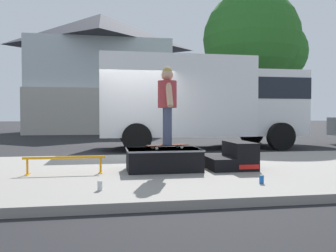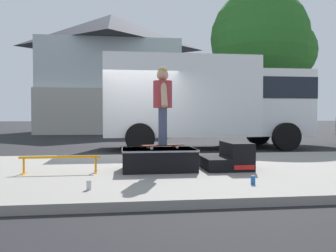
% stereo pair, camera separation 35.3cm
% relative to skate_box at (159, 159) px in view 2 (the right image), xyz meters
% --- Properties ---
extents(ground_plane, '(140.00, 140.00, 0.00)m').
position_rel_skate_box_xyz_m(ground_plane, '(-0.20, 3.23, -0.33)').
color(ground_plane, black).
extents(sidewalk_slab, '(50.00, 5.00, 0.12)m').
position_rel_skate_box_xyz_m(sidewalk_slab, '(-0.20, 0.23, -0.27)').
color(sidewalk_slab, gray).
rests_on(sidewalk_slab, ground).
extents(skate_box, '(1.33, 0.85, 0.40)m').
position_rel_skate_box_xyz_m(skate_box, '(0.00, 0.00, 0.00)').
color(skate_box, black).
rests_on(skate_box, sidewalk_slab).
extents(kicker_ramp, '(0.84, 0.88, 0.50)m').
position_rel_skate_box_xyz_m(kicker_ramp, '(1.33, -0.00, -0.00)').
color(kicker_ramp, black).
rests_on(kicker_ramp, sidewalk_slab).
extents(grind_rail, '(1.37, 0.28, 0.30)m').
position_rel_skate_box_xyz_m(grind_rail, '(-1.73, -0.08, 0.01)').
color(grind_rail, orange).
rests_on(grind_rail, sidewalk_slab).
extents(skateboard, '(0.81, 0.40, 0.07)m').
position_rel_skate_box_xyz_m(skateboard, '(0.07, 0.03, 0.24)').
color(skateboard, '#4C1E14').
rests_on(skateboard, skate_box).
extents(skater_kid, '(0.35, 0.73, 1.42)m').
position_rel_skate_box_xyz_m(skater_kid, '(0.07, 0.03, 1.09)').
color(skater_kid, '#3F4766').
rests_on(skater_kid, skateboard).
extents(soda_can, '(0.07, 0.07, 0.13)m').
position_rel_skate_box_xyz_m(soda_can, '(-1.10, -1.53, -0.15)').
color(soda_can, silver).
rests_on(soda_can, sidewalk_slab).
extents(soda_can_b, '(0.07, 0.07, 0.13)m').
position_rel_skate_box_xyz_m(soda_can_b, '(1.22, -1.47, -0.15)').
color(soda_can_b, '#1959B2').
rests_on(soda_can_b, sidewalk_slab).
extents(box_truck, '(6.91, 2.63, 3.05)m').
position_rel_skate_box_xyz_m(box_truck, '(2.23, 5.43, 1.37)').
color(box_truck, white).
rests_on(box_truck, ground).
extents(street_tree_main, '(4.86, 4.42, 6.86)m').
position_rel_skate_box_xyz_m(street_tree_main, '(5.78, 8.93, 4.17)').
color(street_tree_main, brown).
rests_on(street_tree_main, ground).
extents(house_behind, '(9.54, 8.22, 8.40)m').
position_rel_skate_box_xyz_m(house_behind, '(-1.46, 19.04, 3.91)').
color(house_behind, silver).
rests_on(house_behind, ground).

